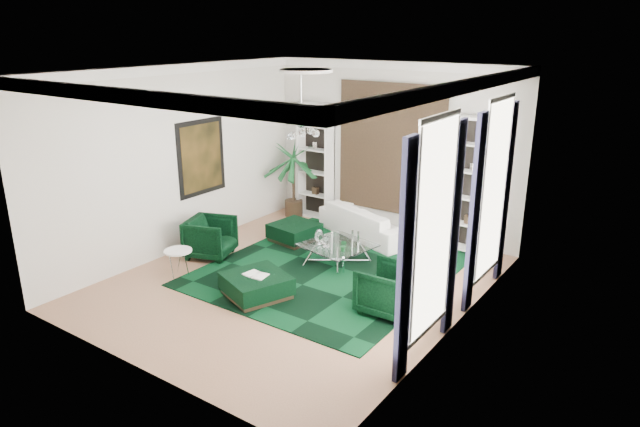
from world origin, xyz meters
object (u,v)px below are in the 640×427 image
Objects in this scene: sofa at (367,222)px; ottoman_front at (256,286)px; armchair_right at (388,289)px; coffee_table at (337,254)px; armchair_left at (210,237)px; side_table at (179,263)px; palm at (293,169)px; ottoman_side at (294,233)px.

ottoman_front is (-0.06, -3.68, -0.15)m from sofa.
armchair_right is 0.75× the size of coffee_table.
armchair_left is at bearing -154.13° from coffee_table.
side_table is 0.22× the size of palm.
sofa is 2.00× the size of coffee_table.
ottoman_side is 0.90× the size of ottoman_front.
coffee_table is 1.33× the size of ottoman_side.
ottoman_side is at bearing -47.97° from armchair_left.
armchair_right reaches higher than coffee_table.
ottoman_side is at bearing -119.07° from armchair_right.
ottoman_front is 0.42× the size of palm.
ottoman_front is (-0.37, -2.00, -0.01)m from coffee_table.
armchair_left is 4.11m from armchair_right.
palm is (-0.42, 4.10, 0.95)m from side_table.
palm reaches higher than coffee_table.
coffee_table is (-1.77, 1.19, -0.20)m from armchair_right.
armchair_right is at bearing 13.95° from side_table.
palm reaches higher than side_table.
coffee_table is 3.04m from side_table.
armchair_right reaches higher than ottoman_side.
coffee_table reaches higher than ottoman_side.
sofa reaches higher than side_table.
sofa is 4.60× the size of side_table.
armchair_right is 5.40m from palm.
ottoman_side is 2.04m from palm.
ottoman_side is at bearing -52.16° from palm.
ottoman_front is at bearing -60.89° from palm.
armchair_right is 0.89× the size of ottoman_front.
armchair_left reaches higher than ottoman_side.
side_table is at bearing 83.53° from sofa.
palm is (-1.09, 1.41, 1.00)m from ottoman_side.
sofa is at bearing -6.45° from palm.
armchair_right is 2.30m from ottoman_front.
ottoman_front is at bearing -66.51° from ottoman_side.
sofa is 3.47m from armchair_left.
sofa is 2.43m from palm.
armchair_left is 0.89× the size of ottoman_front.
side_table is (-1.84, -3.85, -0.10)m from sofa.
sofa is at bearing 88.99° from ottoman_front.
palm reaches higher than armchair_right.
armchair_left is 0.37× the size of palm.
armchair_right is at bearing -111.08° from armchair_left.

